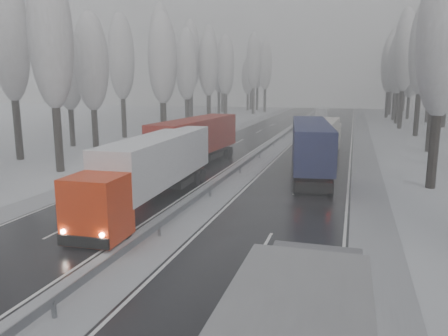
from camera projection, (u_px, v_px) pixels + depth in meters
The scene contains 48 objects.
carriageway_right at pixel (306, 172), 37.07m from camera, with size 7.50×200.00×0.03m, color black.
carriageway_left at pixel (190, 166), 40.00m from camera, with size 7.50×200.00×0.03m, color black.
median_slush at pixel (246, 169), 38.53m from camera, with size 3.00×200.00×0.04m, color #A6A8AE.
shoulder_right at pixel (367, 176), 35.69m from camera, with size 2.40×200.00×0.04m, color #A6A8AE.
shoulder_left at pixel (141, 163), 41.38m from camera, with size 2.40×200.00×0.04m, color #A6A8AE.
median_guardrail at pixel (246, 163), 38.41m from camera, with size 0.12×200.00×0.76m.
tree_18 at pixel (444, 35), 29.65m from camera, with size 3.60×3.60×16.58m.
tree_22 at pixel (436, 57), 46.51m from camera, with size 3.60×3.60×15.86m.
tree_24 at pixel (439, 33), 50.80m from camera, with size 3.60×3.60×20.49m.
tree_26 at pixel (422, 49), 60.75m from camera, with size 3.60×3.60×18.78m.
tree_28 at pixel (405, 51), 71.04m from camera, with size 3.60×3.60×19.62m.
tree_30 at pixel (400, 61), 80.36m from camera, with size 3.60×3.60×17.86m.
tree_31 at pixel (432, 59), 82.39m from camera, with size 3.60×3.60×18.58m.
tree_32 at pixel (397, 64), 87.48m from camera, with size 3.60×3.60×17.33m.
tree_33 at pixel (411, 74), 90.73m from camera, with size 3.60×3.60×14.33m.
tree_34 at pixel (390, 65), 94.38m from camera, with size 3.60×3.60×17.63m.
tree_35 at pixel (433, 63), 95.49m from camera, with size 3.60×3.60×18.25m.
tree_36 at pixel (393, 59), 102.96m from camera, with size 3.60×3.60×20.23m.
tree_37 at pixel (422, 70), 105.24m from camera, with size 3.60×3.60×16.37m.
tree_38 at pixel (396, 67), 112.70m from camera, with size 3.60×3.60×17.97m.
tree_39 at pixel (406, 72), 115.90m from camera, with size 3.60×3.60×16.19m.
tree_58 at pixel (51, 38), 35.53m from camera, with size 3.60×3.60×17.21m.
tree_59 at pixel (9, 36), 41.29m from camera, with size 3.60×3.60×18.41m.
tree_60 at pixel (91, 63), 45.61m from camera, with size 3.60×3.60×14.84m.
tree_61 at pixel (68, 70), 51.10m from camera, with size 3.60×3.60×13.95m.
tree_62 at pixel (162, 59), 53.37m from camera, with size 3.60×3.60×16.04m.
tree_63 at pixel (121, 58), 59.24m from camera, with size 3.60×3.60×16.88m.
tree_64 at pixel (161, 66), 63.11m from camera, with size 3.60×3.60×15.42m.
tree_65 at pixel (161, 50), 66.88m from camera, with size 3.60×3.60×19.48m.
tree_66 at pixel (186, 69), 72.17m from camera, with size 3.60×3.60×15.23m.
tree_67 at pixel (187, 62), 76.09m from camera, with size 3.60×3.60×17.09m.
tree_68 at pixel (208, 65), 77.92m from camera, with size 3.60×3.60×16.65m.
tree_69 at pixel (191, 56), 82.71m from camera, with size 3.60×3.60×19.35m.
tree_70 at pixel (225, 65), 87.28m from camera, with size 3.60×3.60×17.09m.
tree_71 at pixel (209, 58), 92.07m from camera, with size 3.60×3.60×19.61m.
tree_72 at pixel (226, 73), 97.04m from camera, with size 3.60×3.60×15.11m.
tree_73 at pixel (219, 67), 101.35m from camera, with size 3.60×3.60×17.22m.
tree_74 at pixel (254, 61), 105.56m from camera, with size 3.60×3.60×19.68m.
tree_75 at pixel (222, 65), 112.01m from camera, with size 3.60×3.60×18.60m.
tree_76 at pixel (265, 66), 114.25m from camera, with size 3.60×3.60×18.55m.
tree_77 at pixel (248, 77), 120.10m from camera, with size 3.60×3.60×14.32m.
tree_78 at pixel (258, 64), 121.31m from camera, with size 3.60×3.60×19.55m.
tree_79 at pixel (251, 71), 126.15m from camera, with size 3.60×3.60×17.07m.
truck_blue_box at pixel (310, 144), 35.88m from camera, with size 5.04×17.34×4.41m.
truck_cream_box at pixel (323, 137), 43.42m from camera, with size 2.95×15.04×3.84m.
box_truck_distant at pixel (321, 115), 85.16m from camera, with size 3.05×7.58×2.75m.
truck_red_white at pixel (153, 166), 26.90m from camera, with size 3.27×16.47×4.20m.
truck_red_red at pixel (191, 141), 38.03m from camera, with size 3.81×17.16×4.37m.
Camera 1 is at (8.91, -6.79, 7.47)m, focal length 35.00 mm.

